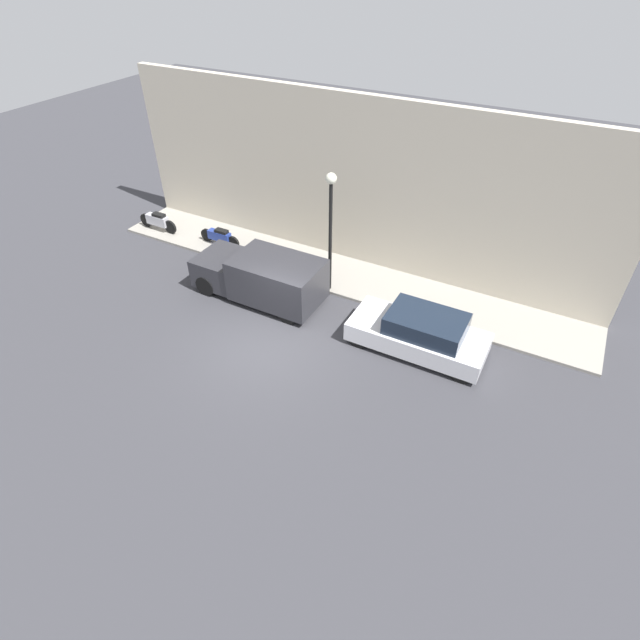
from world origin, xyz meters
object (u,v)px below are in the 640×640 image
(parked_car, at_px, (420,333))
(scooter_silver, at_px, (158,221))
(motorcycle_blue, at_px, (220,236))
(streetlamp, at_px, (331,213))
(delivery_van, at_px, (260,276))

(parked_car, height_order, scooter_silver, parked_car)
(scooter_silver, xyz_separation_m, motorcycle_blue, (0.23, -3.07, -0.04))
(streetlamp, bearing_deg, parked_car, -111.53)
(parked_car, bearing_deg, motorcycle_blue, 76.71)
(parked_car, distance_m, scooter_silver, 12.41)
(delivery_van, bearing_deg, streetlamp, -53.00)
(parked_car, bearing_deg, delivery_van, 89.37)
(scooter_silver, relative_size, streetlamp, 0.45)
(streetlamp, bearing_deg, motorcycle_blue, 83.08)
(scooter_silver, height_order, motorcycle_blue, scooter_silver)
(parked_car, relative_size, scooter_silver, 2.16)
(delivery_van, relative_size, streetlamp, 1.08)
(delivery_van, relative_size, scooter_silver, 2.40)
(parked_car, bearing_deg, streetlamp, 68.47)
(delivery_van, bearing_deg, scooter_silver, 73.77)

